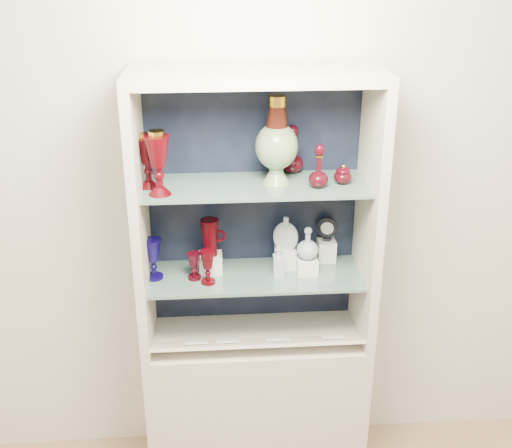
{
  "coord_description": "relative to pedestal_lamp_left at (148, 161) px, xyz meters",
  "views": [
    {
      "loc": [
        -0.18,
        -0.93,
        2.38
      ],
      "look_at": [
        0.0,
        1.53,
        1.3
      ],
      "focal_mm": 45.0,
      "sensor_mm": 36.0,
      "label": 1
    }
  ],
  "objects": [
    {
      "name": "flat_flask",
      "position": [
        0.57,
        0.06,
        -0.36
      ],
      "size": [
        0.12,
        0.07,
        0.16
      ],
      "primitive_type": null,
      "rotation": [
        0.0,
        0.0,
        -0.29
      ],
      "color": "#B4BFC7",
      "rests_on": "riser_flat_flask"
    },
    {
      "name": "cabinet_side_right",
      "position": [
        0.91,
        -0.02,
        -0.26
      ],
      "size": [
        0.04,
        0.4,
        1.15
      ],
      "primitive_type": "cube",
      "color": "beige",
      "rests_on": "cabinet_base"
    },
    {
      "name": "wall_back",
      "position": [
        0.43,
        0.2,
        -0.18
      ],
      "size": [
        3.5,
        0.02,
        2.8
      ],
      "primitive_type": "cube",
      "color": "beige",
      "rests_on": "ground"
    },
    {
      "name": "ruby_decanter_b",
      "position": [
        0.6,
        0.14,
        -0.0
      ],
      "size": [
        0.1,
        0.1,
        0.22
      ],
      "primitive_type": null,
      "rotation": [
        0.0,
        0.0,
        -0.06
      ],
      "color": "#3C050E",
      "rests_on": "shelf_upper"
    },
    {
      "name": "lidded_bowl",
      "position": [
        0.79,
        -0.01,
        -0.07
      ],
      "size": [
        0.1,
        0.1,
        0.09
      ],
      "primitive_type": null,
      "rotation": [
        0.0,
        0.0,
        -0.43
      ],
      "color": "#3C050E",
      "rests_on": "shelf_upper"
    },
    {
      "name": "label_card_0",
      "position": [
        0.17,
        -0.13,
        -0.79
      ],
      "size": [
        0.1,
        0.06,
        0.03
      ],
      "primitive_type": "cube",
      "rotation": [
        -0.44,
        0.0,
        0.0
      ],
      "color": "white",
      "rests_on": "label_ledge"
    },
    {
      "name": "riser_flat_flask",
      "position": [
        0.57,
        0.06,
        -0.49
      ],
      "size": [
        0.09,
        0.09,
        0.09
      ],
      "primitive_type": "cube",
      "color": "silver",
      "rests_on": "shelf_lower"
    },
    {
      "name": "ruby_goblet_tall",
      "position": [
        0.23,
        -0.06,
        -0.46
      ],
      "size": [
        0.08,
        0.08,
        0.15
      ],
      "primitive_type": null,
      "rotation": [
        0.0,
        0.0,
        0.27
      ],
      "color": "#4A0108",
      "rests_on": "shelf_lower"
    },
    {
      "name": "riser_clear_round_decanter",
      "position": [
        0.66,
        -0.0,
        -0.5
      ],
      "size": [
        0.09,
        0.09,
        0.07
      ],
      "primitive_type": "cube",
      "color": "silver",
      "rests_on": "shelf_lower"
    },
    {
      "name": "riser_ruby_pitcher",
      "position": [
        0.24,
        0.05,
        -0.49
      ],
      "size": [
        0.1,
        0.1,
        0.08
      ],
      "primitive_type": "cube",
      "color": "silver",
      "rests_on": "shelf_lower"
    },
    {
      "name": "ruby_goblet_small",
      "position": [
        0.17,
        -0.02,
        -0.47
      ],
      "size": [
        0.06,
        0.06,
        0.12
      ],
      "primitive_type": null,
      "rotation": [
        0.0,
        0.0,
        -0.05
      ],
      "color": "#3C050E",
      "rests_on": "shelf_lower"
    },
    {
      "name": "cobalt_goblet",
      "position": [
        -0.01,
        0.0,
        -0.44
      ],
      "size": [
        0.09,
        0.09,
        0.18
      ],
      "primitive_type": null,
      "rotation": [
        0.0,
        0.0,
        -0.21
      ],
      "color": "#0D0546",
      "rests_on": "shelf_lower"
    },
    {
      "name": "label_card_1",
      "position": [
        0.76,
        -0.13,
        -0.79
      ],
      "size": [
        0.1,
        0.06,
        0.03
      ],
      "primitive_type": "cube",
      "rotation": [
        -0.44,
        0.0,
        0.0
      ],
      "color": "white",
      "rests_on": "label_ledge"
    },
    {
      "name": "clear_square_bottle",
      "position": [
        0.53,
        -0.01,
        -0.46
      ],
      "size": [
        0.05,
        0.05,
        0.14
      ],
      "primitive_type": null,
      "rotation": [
        0.0,
        0.0,
        0.03
      ],
      "color": "#9AA9B5",
      "rests_on": "shelf_lower"
    },
    {
      "name": "label_ledge",
      "position": [
        0.43,
        -0.13,
        -0.8
      ],
      "size": [
        0.92,
        0.17,
        0.09
      ],
      "primitive_type": "cube",
      "rotation": [
        -0.44,
        0.0,
        0.0
      ],
      "color": "beige",
      "rests_on": "cabinet_base"
    },
    {
      "name": "cabinet_base",
      "position": [
        0.43,
        -0.02,
        -1.21
      ],
      "size": [
        1.0,
        0.4,
        0.75
      ],
      "primitive_type": "cube",
      "color": "beige",
      "rests_on": "ground"
    },
    {
      "name": "label_card_2",
      "position": [
        0.52,
        -0.13,
        -0.79
      ],
      "size": [
        0.1,
        0.06,
        0.03
      ],
      "primitive_type": "cube",
      "rotation": [
        -0.44,
        0.0,
        0.0
      ],
      "color": "white",
      "rests_on": "label_ledge"
    },
    {
      "name": "shelf_lower",
      "position": [
        0.43,
        0.0,
        -0.54
      ],
      "size": [
        0.92,
        0.34,
        0.01
      ],
      "primitive_type": "cube",
      "color": "slate",
      "rests_on": "cabinet_side_left"
    },
    {
      "name": "cameo_medallion",
      "position": [
        0.76,
        0.12,
        -0.38
      ],
      "size": [
        0.1,
        0.06,
        0.11
      ],
      "primitive_type": null,
      "rotation": [
        0.0,
        0.0,
        -0.27
      ],
      "color": "black",
      "rests_on": "riser_cameo_medallion"
    },
    {
      "name": "pedestal_lamp_left",
      "position": [
        0.0,
        0.0,
        0.0
      ],
      "size": [
        0.1,
        0.1,
        0.23
      ],
      "primitive_type": null,
      "rotation": [
        0.0,
        0.0,
        0.13
      ],
      "color": "#4A0108",
      "rests_on": "shelf_upper"
    },
    {
      "name": "pedestal_lamp_right",
      "position": [
        0.05,
        -0.08,
        0.02
      ],
      "size": [
        0.1,
        0.1,
        0.26
      ],
      "primitive_type": null,
      "rotation": [
        0.0,
        0.0,
        0.05
      ],
      "color": "#4A0108",
      "rests_on": "shelf_upper"
    },
    {
      "name": "clear_round_decanter",
      "position": [
        0.66,
        -0.0,
        -0.39
      ],
      "size": [
        0.11,
        0.11,
        0.14
      ],
      "primitive_type": null,
      "rotation": [
        0.0,
        0.0,
        -0.11
      ],
      "color": "#9AA9B5",
      "rests_on": "riser_clear_round_decanter"
    },
    {
      "name": "cabinet_top_cap",
      "position": [
        0.43,
        -0.02,
        0.34
      ],
      "size": [
        1.0,
        0.4,
        0.04
      ],
      "primitive_type": "cube",
      "color": "beige",
      "rests_on": "cabinet_side_left"
    },
    {
      "name": "enamel_urn",
      "position": [
        0.52,
        0.02,
        0.07
      ],
      "size": [
        0.2,
        0.2,
        0.36
      ],
      "primitive_type": null,
      "rotation": [
        0.0,
        0.0,
        -0.17
      ],
      "color": "#0A4723",
      "rests_on": "shelf_upper"
    },
    {
      "name": "shelf_upper",
      "position": [
        0.43,
        0.0,
        -0.12
      ],
      "size": [
        0.92,
        0.34,
        0.01
      ],
      "primitive_type": "cube",
      "color": "slate",
      "rests_on": "cabinet_side_left"
    },
    {
      "name": "ruby_pitcher",
      "position": [
        0.24,
        0.05,
        -0.37
      ],
      "size": [
        0.13,
        0.1,
        0.17
      ],
      "primitive_type": null,
      "rotation": [
        0.0,
        0.0,
        -0.14
      ],
      "color": "#4A0108",
      "rests_on": "riser_ruby_pitcher"
    },
    {
      "name": "cabinet_back_panel",
      "position": [
        0.43,
        0.17,
        -0.26
      ],
      "size": [
        0.98,
        0.02,
        1.15
      ],
      "primitive_type": "cube",
      "color": "black",
      "rests_on": "cabinet_base"
    },
    {
      "name": "ruby_decanter_a",
      "position": [
        0.68,
        -0.05,
        -0.01
      ],
      "size": [
        0.08,
        0.08,
        0.2
      ],
      "primitive_type": null,
      "rotation": [
        0.0,
        0.0,
        0.01
      ],
      "color": "#3C050E",
      "rests_on": "shelf_upper"
    },
    {
      "name": "label_card_3",
      "position": [
        0.3,
        -0.13,
        -0.79
      ],
      "size": [
        0.1,
        0.06,
        0.03
      ],
      "primitive_type": "cube",
      "rotation": [
        -0.44,
        0.0,
        0.0
      ],
      "color": "white",
      "rests_on": "label_ledge"
    },
    {
      "name": "riser_cameo_medallion",
      "position": [
        0.76,
        0.12,
        -0.48
      ],
      "size": [
        0.08,
        0.08,
        0.1
      ],
      "primitive_type": "cube",
      "color": "silver",
      "rests_on": "shelf_lower"
    },
    {
      "name": "cabinet_side_left",
      "position": [
        -0.05,
        -0.02,
        -0.26
      ],
      "size": [
        0.04,
        0.4,
        1.15
      ],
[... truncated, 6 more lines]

